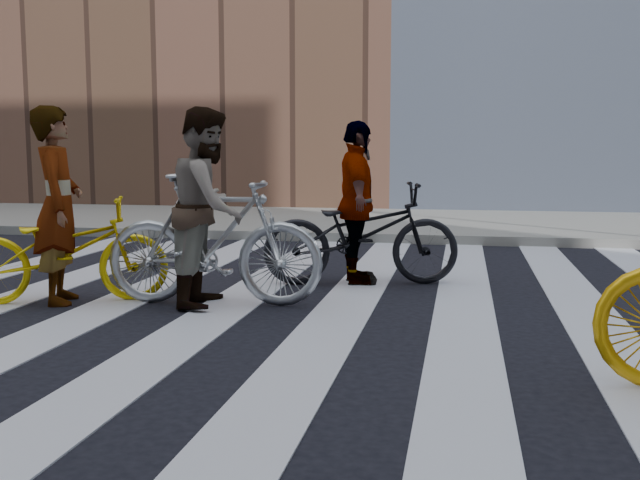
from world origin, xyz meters
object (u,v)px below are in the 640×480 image
(rider_mid, at_px, (208,207))
(rider_rear, at_px, (357,203))
(bike_dark_rear, at_px, (361,233))
(bike_silver_mid, at_px, (214,240))
(bike_yellow_left, at_px, (65,251))
(rider_left, at_px, (58,206))

(rider_mid, bearing_deg, rider_rear, -46.22)
(bike_dark_rear, height_order, rider_rear, rider_rear)
(bike_silver_mid, height_order, rider_rear, rider_rear)
(bike_yellow_left, bearing_deg, bike_silver_mid, -104.54)
(rider_left, bearing_deg, bike_silver_mid, -104.77)
(bike_silver_mid, relative_size, rider_rear, 1.17)
(bike_silver_mid, bearing_deg, bike_yellow_left, 93.25)
(rider_mid, bearing_deg, rider_left, 93.25)
(bike_silver_mid, height_order, rider_mid, rider_mid)
(rider_left, distance_m, rider_mid, 1.46)
(bike_yellow_left, xyz_separation_m, rider_left, (-0.05, 0.00, 0.44))
(bike_silver_mid, distance_m, rider_mid, 0.31)
(bike_silver_mid, xyz_separation_m, rider_rear, (1.18, 1.36, 0.27))
(bike_dark_rear, xyz_separation_m, rider_mid, (-1.28, -1.36, 0.38))
(bike_silver_mid, xyz_separation_m, rider_left, (-1.50, -0.18, 0.32))
(bike_dark_rear, height_order, rider_left, rider_left)
(bike_yellow_left, distance_m, bike_dark_rear, 3.09)
(rider_left, xyz_separation_m, rider_mid, (1.45, 0.18, -0.01))
(rider_left, height_order, rider_mid, rider_left)
(bike_dark_rear, bearing_deg, bike_silver_mid, 124.58)
(bike_silver_mid, bearing_deg, rider_rear, -45.04)
(bike_yellow_left, xyz_separation_m, rider_mid, (1.40, 0.18, 0.43))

